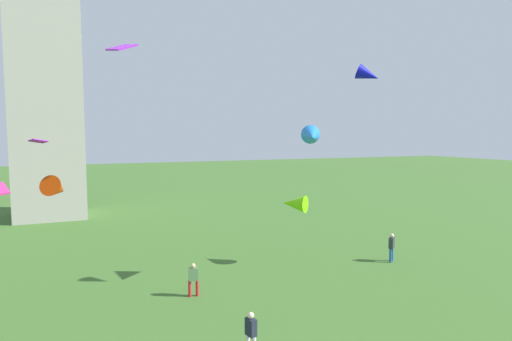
# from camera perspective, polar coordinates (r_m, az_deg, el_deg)

# --- Properties ---
(person_0) EXTENTS (0.34, 0.50, 1.64)m
(person_0) POSITION_cam_1_polar(r_m,az_deg,el_deg) (15.46, -0.72, -21.73)
(person_0) COLOR silver
(person_0) RESTS_ON ground_plane
(person_1) EXTENTS (0.51, 0.31, 1.65)m
(person_1) POSITION_cam_1_polar(r_m,az_deg,el_deg) (20.71, -8.82, -14.68)
(person_1) COLOR red
(person_1) RESTS_ON ground_plane
(person_3) EXTENTS (0.53, 0.48, 1.78)m
(person_3) POSITION_cam_1_polar(r_m,az_deg,el_deg) (27.05, 18.54, -10.01)
(person_3) COLOR #235693
(person_3) RESTS_ON ground_plane
(kite_flying_0) EXTENTS (0.99, 0.92, 0.27)m
(kite_flying_0) POSITION_cam_1_polar(r_m,az_deg,el_deg) (24.37, -28.30, 3.67)
(kite_flying_0) COLOR purple
(kite_flying_1) EXTENTS (1.57, 1.81, 1.17)m
(kite_flying_1) POSITION_cam_1_polar(r_m,az_deg,el_deg) (21.17, 7.82, 4.83)
(kite_flying_1) COLOR blue
(kite_flying_3) EXTENTS (1.51, 1.85, 1.36)m
(kite_flying_3) POSITION_cam_1_polar(r_m,az_deg,el_deg) (21.10, -26.20, -2.30)
(kite_flying_3) COLOR #B73203
(kite_flying_4) EXTENTS (1.51, 1.76, 0.70)m
(kite_flying_4) POSITION_cam_1_polar(r_m,az_deg,el_deg) (22.24, -18.39, 16.12)
(kite_flying_4) COLOR #AE2BEE
(kite_flying_6) EXTENTS (1.76, 1.82, 1.08)m
(kite_flying_6) POSITION_cam_1_polar(r_m,az_deg,el_deg) (24.86, 5.38, -4.66)
(kite_flying_6) COLOR #6BD80D
(kite_flying_8) EXTENTS (1.42, 1.39, 1.08)m
(kite_flying_8) POSITION_cam_1_polar(r_m,az_deg,el_deg) (20.68, 15.51, 12.84)
(kite_flying_8) COLOR #0E11CA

